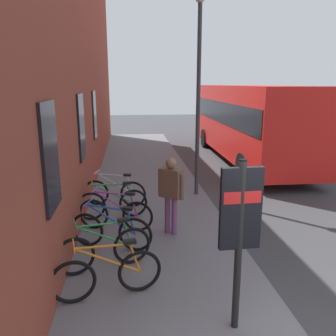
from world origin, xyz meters
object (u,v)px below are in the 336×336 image
at_px(street_lamp, 199,82).
at_px(transit_info_sign, 240,220).
at_px(city_bus, 247,118).
at_px(pedestrian_crossing_street, 171,188).
at_px(bicycle_beside_lamp, 116,214).
at_px(bicycle_by_door, 115,192).
at_px(bicycle_end_of_row, 108,275).
at_px(bicycle_far_end, 111,231).
at_px(bicycle_mid_rack, 105,249).
at_px(bicycle_nearest_sign, 113,203).

bearing_deg(street_lamp, transit_info_sign, 173.92).
bearing_deg(city_bus, pedestrian_crossing_street, 150.58).
bearing_deg(bicycle_beside_lamp, bicycle_by_door, 2.72).
distance_m(bicycle_end_of_row, pedestrian_crossing_street, 2.70).
xyz_separation_m(bicycle_far_end, street_lamp, (3.37, -2.45, 2.96)).
height_order(bicycle_end_of_row, transit_info_sign, transit_info_sign).
relative_size(bicycle_far_end, pedestrian_crossing_street, 0.96).
relative_size(bicycle_mid_rack, pedestrian_crossing_street, 0.98).
relative_size(transit_info_sign, pedestrian_crossing_street, 1.37).
relative_size(bicycle_far_end, street_lamp, 0.30).
xyz_separation_m(bicycle_end_of_row, pedestrian_crossing_street, (2.27, -1.29, 0.68)).
xyz_separation_m(bicycle_nearest_sign, transit_info_sign, (-4.23, -1.84, 1.21)).
bearing_deg(bicycle_mid_rack, bicycle_end_of_row, -173.31).
distance_m(bicycle_mid_rack, transit_info_sign, 2.86).
bearing_deg(bicycle_by_door, pedestrian_crossing_street, -146.14).
relative_size(bicycle_mid_rack, bicycle_nearest_sign, 0.97).
xyz_separation_m(bicycle_mid_rack, bicycle_nearest_sign, (2.46, -0.05, 0.00)).
relative_size(city_bus, street_lamp, 1.84).
bearing_deg(transit_info_sign, bicycle_far_end, 35.14).
bearing_deg(bicycle_end_of_row, transit_info_sign, -116.71).
distance_m(bicycle_end_of_row, transit_info_sign, 2.34).
distance_m(bicycle_beside_lamp, street_lamp, 4.52).
distance_m(bicycle_beside_lamp, bicycle_nearest_sign, 0.74).
distance_m(bicycle_far_end, street_lamp, 5.11).
xyz_separation_m(transit_info_sign, pedestrian_crossing_street, (3.18, 0.51, -0.53)).
xyz_separation_m(bicycle_by_door, city_bus, (5.90, -5.76, 1.41)).
relative_size(bicycle_mid_rack, transit_info_sign, 0.71).
xyz_separation_m(bicycle_beside_lamp, transit_info_sign, (-3.50, -1.75, 1.21)).
height_order(city_bus, pedestrian_crossing_street, city_bus).
bearing_deg(bicycle_nearest_sign, bicycle_mid_rack, 178.85).
xyz_separation_m(bicycle_mid_rack, street_lamp, (4.18, -2.53, 2.96)).
height_order(transit_info_sign, city_bus, city_bus).
height_order(bicycle_by_door, city_bus, city_bus).
height_order(bicycle_by_door, street_lamp, street_lamp).
height_order(city_bus, street_lamp, street_lamp).
height_order(bicycle_nearest_sign, pedestrian_crossing_street, pedestrian_crossing_street).
distance_m(bicycle_by_door, street_lamp, 3.93).
xyz_separation_m(transit_info_sign, city_bus, (11.05, -3.93, 0.20)).
xyz_separation_m(bicycle_nearest_sign, pedestrian_crossing_street, (-1.05, -1.34, 0.68)).
xyz_separation_m(bicycle_end_of_row, street_lamp, (5.04, -2.43, 2.96)).
xyz_separation_m(transit_info_sign, street_lamp, (5.94, -0.63, 1.75)).
distance_m(bicycle_far_end, pedestrian_crossing_street, 1.59).
relative_size(bicycle_beside_lamp, bicycle_by_door, 1.00).
height_order(bicycle_end_of_row, bicycle_beside_lamp, same).
bearing_deg(bicycle_nearest_sign, bicycle_beside_lamp, -172.51).
bearing_deg(bicycle_end_of_row, pedestrian_crossing_street, -29.50).
xyz_separation_m(bicycle_far_end, bicycle_nearest_sign, (1.65, 0.03, 0.00)).
bearing_deg(bicycle_mid_rack, bicycle_by_door, -1.14).
height_order(transit_info_sign, pedestrian_crossing_street, transit_info_sign).
bearing_deg(bicycle_far_end, bicycle_by_door, 0.30).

